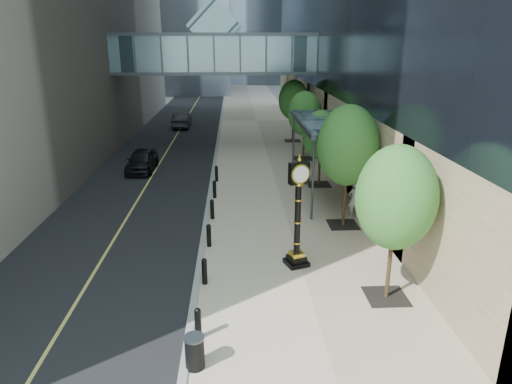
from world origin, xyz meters
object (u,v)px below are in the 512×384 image
Objects in this scene: pedestrian at (354,199)px; car_far at (182,120)px; street_clock at (298,220)px; trash_bin at (195,353)px; car_near at (142,160)px.

car_far is (-11.22, 26.01, -0.23)m from pedestrian.
street_clock is 2.30× the size of pedestrian.
car_far is (-4.18, 36.77, 0.26)m from trash_bin.
pedestrian is at bearing -36.94° from car_near.
car_near is at bearing 87.33° from car_far.
car_near is (-5.16, 20.16, 0.24)m from trash_bin.
car_near reaches higher than trash_bin.
street_clock is 1.01× the size of car_near.
pedestrian is at bearing 114.05° from car_far.
pedestrian is 0.44× the size of car_near.
car_far is at bearing 84.21° from street_clock.
pedestrian is 15.40m from car_near.
pedestrian reaches higher than trash_bin.
trash_bin is at bearing 39.57° from pedestrian.
pedestrian is (7.05, 10.77, 0.49)m from trash_bin.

